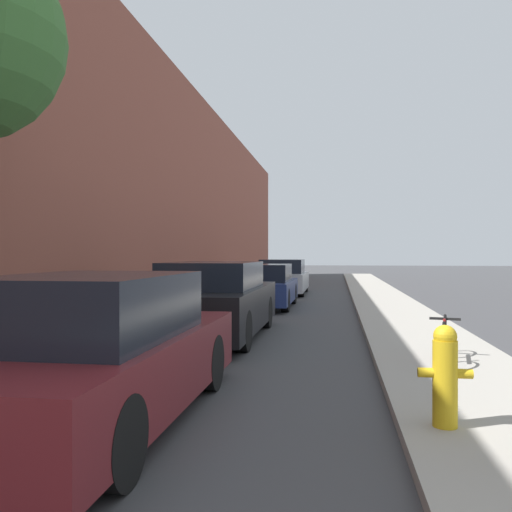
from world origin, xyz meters
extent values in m
plane|color=#3D3D3F|center=(0.00, 16.00, 0.00)|extent=(120.00, 120.00, 0.00)
cube|color=#9E998E|center=(-2.90, 16.00, 0.06)|extent=(2.00, 52.00, 0.12)
cube|color=#9E998E|center=(2.90, 16.00, 0.06)|extent=(2.00, 52.00, 0.12)
cube|color=brown|center=(-4.25, 16.00, 3.92)|extent=(0.70, 52.00, 7.85)
cylinder|color=black|center=(-1.69, 7.19, 0.33)|extent=(0.22, 0.66, 0.66)
cylinder|color=black|center=(-0.15, 7.19, 0.33)|extent=(0.22, 0.66, 0.66)
cylinder|color=black|center=(-0.15, 4.47, 0.33)|extent=(0.22, 0.66, 0.66)
cube|color=maroon|center=(-0.92, 5.83, 0.52)|extent=(1.74, 4.38, 0.67)
cube|color=black|center=(-0.92, 5.65, 1.15)|extent=(1.53, 2.28, 0.59)
cylinder|color=black|center=(-1.78, 12.61, 0.35)|extent=(0.22, 0.70, 0.70)
cylinder|color=black|center=(-0.19, 12.61, 0.35)|extent=(0.22, 0.70, 0.70)
cylinder|color=black|center=(-1.78, 9.70, 0.35)|extent=(0.22, 0.70, 0.70)
cylinder|color=black|center=(-0.19, 9.70, 0.35)|extent=(0.22, 0.70, 0.70)
cube|color=black|center=(-0.99, 11.15, 0.58)|extent=(1.80, 4.70, 0.78)
cube|color=black|center=(-0.99, 10.96, 1.23)|extent=(1.59, 2.44, 0.50)
cylinder|color=black|center=(-1.66, 18.35, 0.33)|extent=(0.22, 0.67, 0.67)
cylinder|color=black|center=(-0.07, 18.35, 0.33)|extent=(0.22, 0.67, 0.67)
cylinder|color=black|center=(-1.66, 15.81, 0.33)|extent=(0.22, 0.67, 0.67)
cylinder|color=black|center=(-0.07, 15.81, 0.33)|extent=(0.22, 0.67, 0.67)
cube|color=navy|center=(-0.86, 17.08, 0.50)|extent=(1.81, 4.10, 0.63)
cube|color=black|center=(-0.86, 16.92, 1.06)|extent=(1.59, 2.13, 0.51)
cylinder|color=black|center=(-1.62, 23.93, 0.31)|extent=(0.22, 0.62, 0.62)
cylinder|color=black|center=(0.02, 23.93, 0.31)|extent=(0.22, 0.62, 0.62)
cylinder|color=black|center=(-1.62, 21.20, 0.31)|extent=(0.22, 0.62, 0.62)
cylinder|color=black|center=(0.02, 21.20, 0.31)|extent=(0.22, 0.62, 0.62)
cube|color=silver|center=(-0.80, 22.56, 0.51)|extent=(1.87, 4.41, 0.69)
cube|color=black|center=(-0.80, 22.39, 1.13)|extent=(1.64, 2.29, 0.55)
cylinder|color=gold|center=(2.29, 5.83, 0.50)|extent=(0.21, 0.21, 0.76)
sphere|color=gold|center=(2.29, 5.83, 0.91)|extent=(0.20, 0.20, 0.20)
cylinder|color=gold|center=(2.13, 5.83, 0.59)|extent=(0.14, 0.09, 0.09)
cylinder|color=gold|center=(2.45, 5.83, 0.59)|extent=(0.14, 0.09, 0.09)
torus|color=black|center=(2.95, 9.24, 0.43)|extent=(0.17, 0.61, 0.61)
torus|color=black|center=(2.77, 8.37, 0.43)|extent=(0.17, 0.61, 0.61)
cube|color=maroon|center=(2.86, 8.81, 0.57)|extent=(0.19, 0.74, 0.04)
cylinder|color=maroon|center=(2.83, 8.65, 0.65)|extent=(0.04, 0.04, 0.17)
cube|color=black|center=(2.94, 9.17, 0.67)|extent=(0.44, 0.13, 0.04)
camera|label=1|loc=(1.35, 0.97, 1.64)|focal=37.37mm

